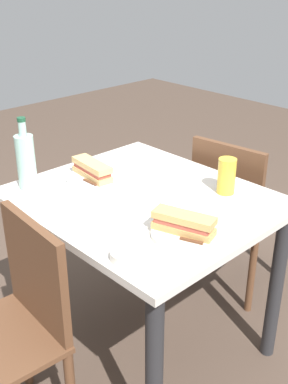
{
  "coord_description": "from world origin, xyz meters",
  "views": [
    {
      "loc": [
        -1.24,
        1.18,
        1.6
      ],
      "look_at": [
        0.0,
        0.0,
        0.78
      ],
      "focal_mm": 44.75,
      "sensor_mm": 36.0,
      "label": 1
    }
  ],
  "objects_px": {
    "baguette_sandwich_near": "(184,223)",
    "plate_far": "(93,178)",
    "chair_near": "(234,208)",
    "knife_near": "(180,238)",
    "dining_table": "(144,224)",
    "knife_far": "(84,180)",
    "olive_bowl": "(125,255)",
    "baguette_sandwich_far": "(92,169)",
    "beer_glass": "(226,176)",
    "plate_near": "(183,234)",
    "chair_far": "(14,323)",
    "water_bottle": "(26,160)"
  },
  "relations": [
    {
      "from": "dining_table",
      "to": "chair_near",
      "type": "xyz_separation_m",
      "value": [
        -0.01,
        -0.62,
        -0.14
      ]
    },
    {
      "from": "plate_near",
      "to": "water_bottle",
      "type": "bearing_deg",
      "value": 13.89
    },
    {
      "from": "baguette_sandwich_near",
      "to": "knife_near",
      "type": "bearing_deg",
      "value": 120.78
    },
    {
      "from": "baguette_sandwich_far",
      "to": "water_bottle",
      "type": "bearing_deg",
      "value": 62.51
    },
    {
      "from": "baguette_sandwich_near",
      "to": "beer_glass",
      "type": "distance_m",
      "value": 0.39
    },
    {
      "from": "knife_far",
      "to": "olive_bowl",
      "type": "height_order",
      "value": "olive_bowl"
    },
    {
      "from": "knife_near",
      "to": "knife_far",
      "type": "xyz_separation_m",
      "value": [
        0.6,
        -0.06,
        0.0
      ]
    },
    {
      "from": "chair_far",
      "to": "plate_far",
      "type": "xyz_separation_m",
      "value": [
        0.28,
        -0.57,
        0.28
      ]
    },
    {
      "from": "baguette_sandwich_far",
      "to": "knife_far",
      "type": "relative_size",
      "value": 1.23
    },
    {
      "from": "baguette_sandwich_near",
      "to": "plate_near",
      "type": "bearing_deg",
      "value": 0.0
    },
    {
      "from": "plate_near",
      "to": "beer_glass",
      "type": "distance_m",
      "value": 0.4
    },
    {
      "from": "chair_near",
      "to": "knife_near",
      "type": "bearing_deg",
      "value": 113.1
    },
    {
      "from": "plate_near",
      "to": "olive_bowl",
      "type": "distance_m",
      "value": 0.24
    },
    {
      "from": "dining_table",
      "to": "water_bottle",
      "type": "relative_size",
      "value": 3.27
    },
    {
      "from": "baguette_sandwich_far",
      "to": "olive_bowl",
      "type": "xyz_separation_m",
      "value": [
        -0.55,
        0.3,
        -0.03
      ]
    },
    {
      "from": "plate_far",
      "to": "baguette_sandwich_far",
      "type": "xyz_separation_m",
      "value": [
        0.0,
        0.0,
        0.04
      ]
    },
    {
      "from": "baguette_sandwich_near",
      "to": "water_bottle",
      "type": "xyz_separation_m",
      "value": [
        0.71,
        0.17,
        0.07
      ]
    },
    {
      "from": "chair_near",
      "to": "knife_far",
      "type": "bearing_deg",
      "value": 69.39
    },
    {
      "from": "baguette_sandwich_near",
      "to": "plate_far",
      "type": "distance_m",
      "value": 0.59
    },
    {
      "from": "knife_far",
      "to": "dining_table",
      "type": "bearing_deg",
      "value": -159.64
    },
    {
      "from": "knife_near",
      "to": "knife_far",
      "type": "relative_size",
      "value": 0.95
    },
    {
      "from": "plate_near",
      "to": "water_bottle",
      "type": "height_order",
      "value": "water_bottle"
    },
    {
      "from": "beer_glass",
      "to": "olive_bowl",
      "type": "height_order",
      "value": "beer_glass"
    },
    {
      "from": "chair_near",
      "to": "knife_near",
      "type": "relative_size",
      "value": 4.96
    },
    {
      "from": "dining_table",
      "to": "beer_glass",
      "type": "relative_size",
      "value": 6.69
    },
    {
      "from": "olive_bowl",
      "to": "chair_far",
      "type": "bearing_deg",
      "value": 43.97
    },
    {
      "from": "beer_glass",
      "to": "baguette_sandwich_near",
      "type": "bearing_deg",
      "value": 106.37
    },
    {
      "from": "knife_far",
      "to": "beer_glass",
      "type": "bearing_deg",
      "value": -142.05
    },
    {
      "from": "chair_far",
      "to": "chair_near",
      "type": "relative_size",
      "value": 1.0
    },
    {
      "from": "chair_far",
      "to": "olive_bowl",
      "type": "relative_size",
      "value": 8.88
    },
    {
      "from": "knife_far",
      "to": "plate_far",
      "type": "bearing_deg",
      "value": -82.52
    },
    {
      "from": "dining_table",
      "to": "baguette_sandwich_near",
      "type": "distance_m",
      "value": 0.38
    },
    {
      "from": "dining_table",
      "to": "beer_glass",
      "type": "xyz_separation_m",
      "value": [
        -0.2,
        -0.26,
        0.2
      ]
    },
    {
      "from": "baguette_sandwich_far",
      "to": "knife_far",
      "type": "height_order",
      "value": "baguette_sandwich_far"
    },
    {
      "from": "plate_near",
      "to": "chair_far",
      "type": "bearing_deg",
      "value": 58.95
    },
    {
      "from": "water_bottle",
      "to": "baguette_sandwich_near",
      "type": "bearing_deg",
      "value": -166.11
    },
    {
      "from": "dining_table",
      "to": "chair_near",
      "type": "bearing_deg",
      "value": -90.62
    },
    {
      "from": "plate_near",
      "to": "knife_far",
      "type": "distance_m",
      "value": 0.57
    },
    {
      "from": "olive_bowl",
      "to": "plate_far",
      "type": "bearing_deg",
      "value": -28.76
    },
    {
      "from": "knife_far",
      "to": "olive_bowl",
      "type": "xyz_separation_m",
      "value": [
        -0.55,
        0.25,
        -0.0
      ]
    },
    {
      "from": "dining_table",
      "to": "plate_near",
      "type": "relative_size",
      "value": 4.38
    },
    {
      "from": "olive_bowl",
      "to": "dining_table",
      "type": "bearing_deg",
      "value": -51.13
    },
    {
      "from": "chair_near",
      "to": "olive_bowl",
      "type": "relative_size",
      "value": 8.88
    },
    {
      "from": "chair_far",
      "to": "knife_near",
      "type": "xyz_separation_m",
      "value": [
        -0.33,
        -0.46,
        0.29
      ]
    },
    {
      "from": "beer_glass",
      "to": "knife_near",
      "type": "bearing_deg",
      "value": 108.02
    },
    {
      "from": "knife_near",
      "to": "plate_far",
      "type": "height_order",
      "value": "knife_near"
    },
    {
      "from": "chair_near",
      "to": "water_bottle",
      "type": "height_order",
      "value": "water_bottle"
    },
    {
      "from": "knife_far",
      "to": "chair_far",
      "type": "bearing_deg",
      "value": 117.23
    },
    {
      "from": "chair_near",
      "to": "baguette_sandwich_far",
      "type": "bearing_deg",
      "value": 67.52
    },
    {
      "from": "plate_near",
      "to": "beer_glass",
      "type": "bearing_deg",
      "value": -73.63
    }
  ]
}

